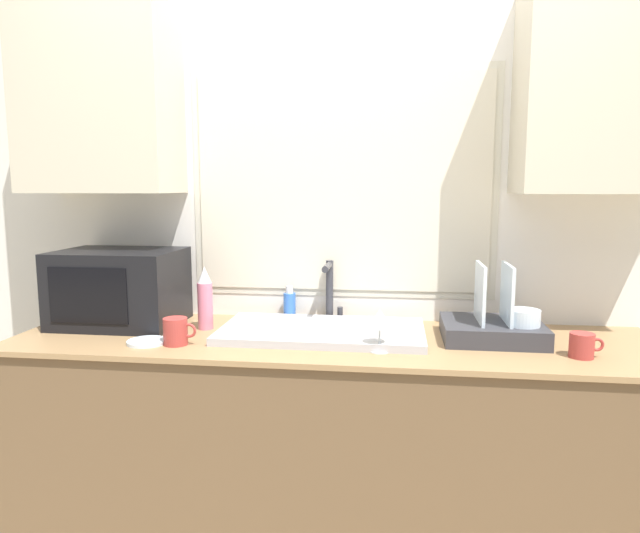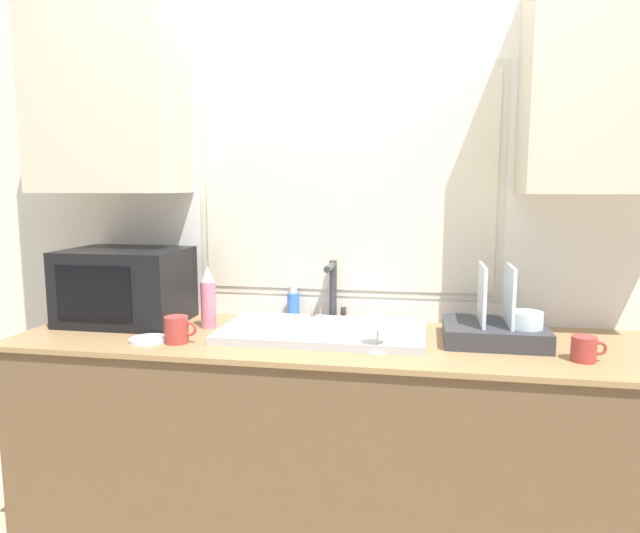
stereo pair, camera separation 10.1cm
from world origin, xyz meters
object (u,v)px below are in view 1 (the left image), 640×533
Objects in this scene: spray_bottle at (205,299)px; soap_bottle at (290,305)px; dish_rack at (495,325)px; mug_near_sink at (176,331)px; wine_glass at (380,320)px; faucet at (330,286)px; microwave at (120,288)px.

soap_bottle is (0.31, 0.21, -0.06)m from spray_bottle.
dish_rack reaches higher than mug_near_sink.
spray_bottle is (-1.14, 0.02, 0.07)m from dish_rack.
spray_bottle is at bearing -145.78° from soap_bottle.
dish_rack is at bearing 26.05° from wine_glass.
faucet reaches higher than wine_glass.
spray_bottle is (-0.49, -0.19, -0.03)m from faucet.
soap_bottle is (-0.83, 0.23, 0.01)m from dish_rack.
faucet is 1.02× the size of spray_bottle.
soap_bottle is at bearing 14.61° from microwave.
soap_bottle is (0.69, 0.18, -0.09)m from microwave.
mug_near_sink is at bearing -169.37° from dish_rack.
dish_rack is 1.44× the size of spray_bottle.
dish_rack is at bearing -15.67° from soap_bottle.
dish_rack is 2.44× the size of wine_glass.
soap_bottle is 1.20× the size of mug_near_sink.
soap_bottle is at bearing 164.33° from dish_rack.
dish_rack is (1.52, -0.05, -0.10)m from microwave.
spray_bottle is 0.38m from soap_bottle.
faucet is 0.88m from microwave.
soap_bottle is at bearing 174.27° from faucet.
microwave is 3.33× the size of soap_bottle.
mug_near_sink is (-0.03, -0.24, -0.07)m from spray_bottle.
microwave is 0.46m from mug_near_sink.
mug_near_sink is 0.75m from wine_glass.
faucet is 0.20m from soap_bottle.
faucet is at bearing 10.55° from microwave.
faucet is at bearing 21.49° from spray_bottle.
dish_rack is 1.19m from mug_near_sink.
soap_bottle is at bearing 53.17° from mug_near_sink.
dish_rack reaches higher than faucet.
faucet is 0.48m from wine_glass.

